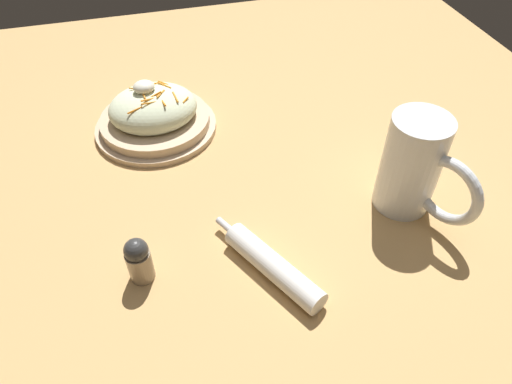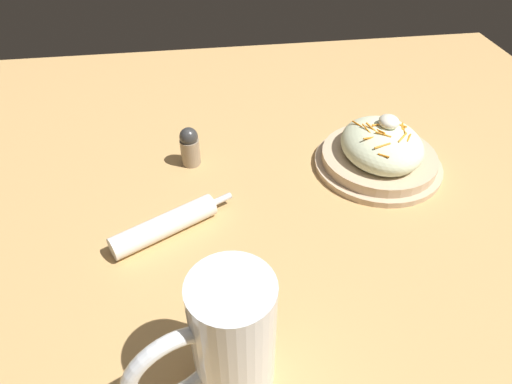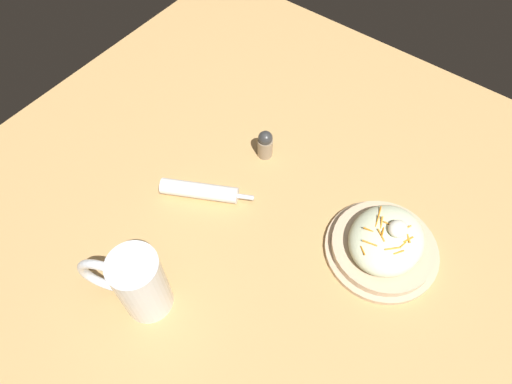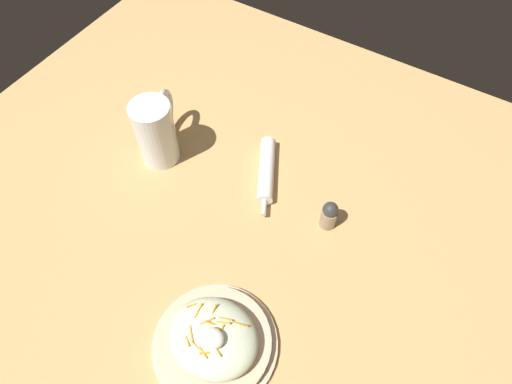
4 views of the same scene
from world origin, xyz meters
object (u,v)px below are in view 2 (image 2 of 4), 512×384
(salad_plate, at_px, (380,152))
(salt_shaker, at_px, (190,146))
(napkin_roll, at_px, (165,225))
(beer_mug, at_px, (229,342))

(salad_plate, bearing_deg, salt_shaker, -100.03)
(napkin_roll, bearing_deg, salad_plate, 107.15)
(salad_plate, relative_size, beer_mug, 1.41)
(salt_shaker, bearing_deg, napkin_roll, -14.01)
(salad_plate, height_order, napkin_roll, salad_plate)
(salad_plate, bearing_deg, beer_mug, -40.27)
(beer_mug, xyz_separation_m, salt_shaker, (-0.42, -0.03, -0.03))
(salad_plate, height_order, beer_mug, beer_mug)
(napkin_roll, bearing_deg, beer_mug, 17.21)
(salt_shaker, bearing_deg, beer_mug, 4.23)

